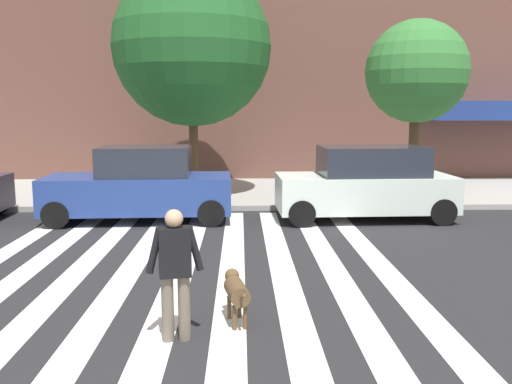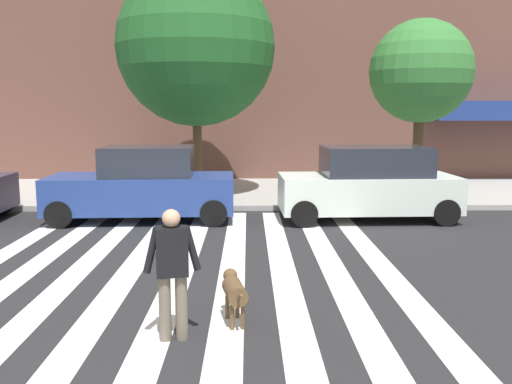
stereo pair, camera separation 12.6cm
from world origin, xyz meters
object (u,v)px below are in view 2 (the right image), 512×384
parked_car_third_in_line (369,184)px  pedestrian_dog_walker (172,267)px  street_tree_nearest (196,47)px  street_tree_middle (421,72)px  dog_on_leash (234,290)px  parked_car_behind_first (143,186)px

parked_car_third_in_line → pedestrian_dog_walker: parked_car_third_in_line is taller
street_tree_nearest → street_tree_middle: (6.68, -0.59, -0.77)m
parked_car_third_in_line → street_tree_middle: bearing=52.7°
street_tree_middle → dog_on_leash: size_ratio=5.44×
parked_car_third_in_line → street_tree_nearest: size_ratio=0.65×
parked_car_behind_first → parked_car_third_in_line: size_ratio=1.05×
street_tree_nearest → parked_car_third_in_line: bearing=-34.7°
parked_car_third_in_line → pedestrian_dog_walker: size_ratio=2.74×
street_tree_nearest → parked_car_behind_first: bearing=-108.6°
parked_car_behind_first → street_tree_nearest: (1.09, 3.23, 3.77)m
street_tree_nearest → pedestrian_dog_walker: size_ratio=4.22×
pedestrian_dog_walker → dog_on_leash: bearing=36.9°
parked_car_third_in_line → pedestrian_dog_walker: 8.40m
street_tree_middle → dog_on_leash: street_tree_middle is taller
street_tree_middle → dog_on_leash: 11.39m
pedestrian_dog_walker → dog_on_leash: size_ratio=1.69×
street_tree_nearest → street_tree_middle: 6.75m
parked_car_behind_first → street_tree_middle: 8.74m
street_tree_nearest → pedestrian_dog_walker: street_tree_nearest is taller
dog_on_leash → pedestrian_dog_walker: bearing=-143.1°
parked_car_behind_first → street_tree_nearest: bearing=71.4°
dog_on_leash → parked_car_third_in_line: bearing=64.3°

